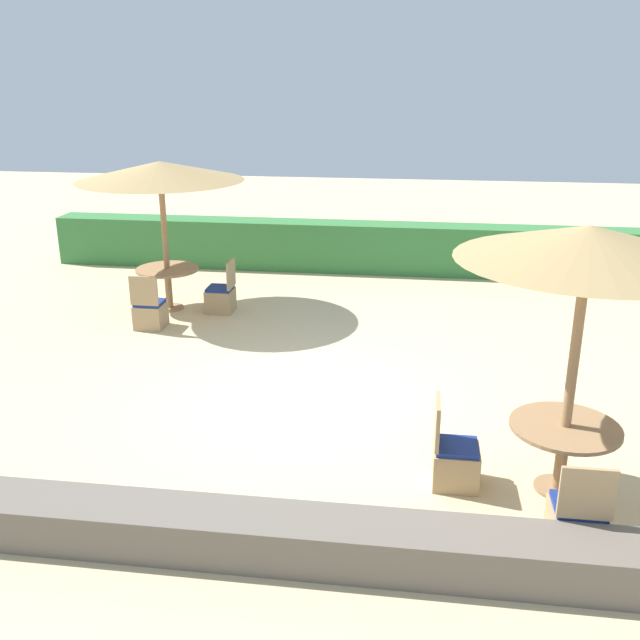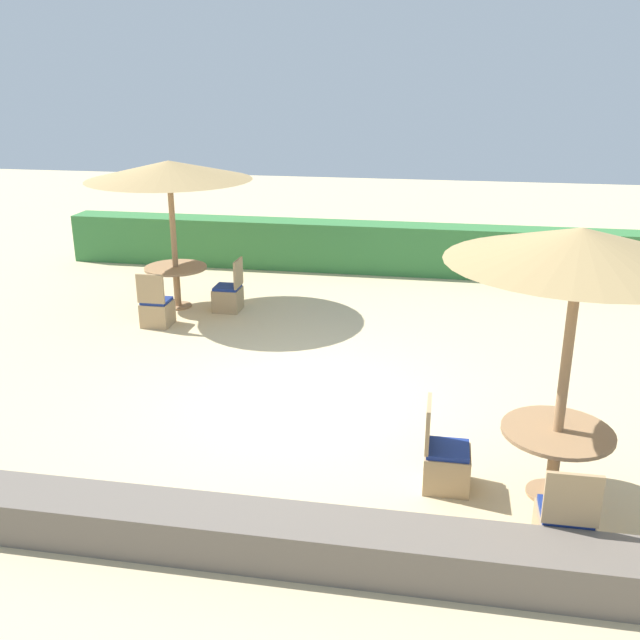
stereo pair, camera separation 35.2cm
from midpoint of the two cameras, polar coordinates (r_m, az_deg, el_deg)
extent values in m
plane|color=#D1BA8C|center=(9.21, -1.62, -6.53)|extent=(40.00, 40.00, 0.00)
cube|color=#387A3D|center=(15.04, 2.36, 5.85)|extent=(13.00, 0.70, 1.02)
cube|color=#6B6056|center=(6.47, -6.34, -16.82)|extent=(10.00, 0.56, 0.42)
cylinder|color=#93704C|center=(12.70, -13.08, 6.28)|extent=(0.10, 0.10, 2.51)
cone|color=tan|center=(12.50, -13.49, 11.52)|extent=(2.82, 2.82, 0.32)
cylinder|color=#93704C|center=(13.03, -12.67, 0.97)|extent=(0.48, 0.48, 0.03)
cylinder|color=#93704C|center=(12.93, -12.78, 2.39)|extent=(0.12, 0.12, 0.70)
cylinder|color=#93704C|center=(12.83, -12.90, 3.97)|extent=(1.09, 1.09, 0.04)
cube|color=tan|center=(12.09, -14.21, 0.33)|extent=(0.46, 0.46, 0.40)
cube|color=navy|center=(12.02, -14.29, 1.34)|extent=(0.42, 0.42, 0.05)
cube|color=tan|center=(11.75, -14.77, 2.26)|extent=(0.46, 0.04, 0.48)
cube|color=tan|center=(12.64, -8.76, 1.55)|extent=(0.46, 0.46, 0.40)
cube|color=navy|center=(12.57, -8.81, 2.52)|extent=(0.42, 0.42, 0.05)
cube|color=tan|center=(12.44, -7.95, 3.66)|extent=(0.04, 0.46, 0.48)
cylinder|color=#93704C|center=(7.17, 18.24, -3.80)|extent=(0.10, 0.10, 2.64)
cone|color=tan|center=(6.80, 19.33, 5.84)|extent=(2.41, 2.41, 0.32)
cylinder|color=#93704C|center=(7.76, 17.22, -12.69)|extent=(0.48, 0.48, 0.03)
cylinder|color=#93704C|center=(7.59, 17.46, -10.60)|extent=(0.12, 0.12, 0.68)
cylinder|color=#93704C|center=(7.43, 17.74, -8.18)|extent=(1.08, 1.08, 0.04)
cube|color=tan|center=(7.52, 9.46, -11.47)|extent=(0.46, 0.46, 0.40)
cube|color=navy|center=(7.40, 9.55, -9.97)|extent=(0.42, 0.42, 0.05)
cube|color=tan|center=(7.27, 8.00, -8.09)|extent=(0.04, 0.46, 0.48)
cube|color=tan|center=(6.87, 18.32, -15.56)|extent=(0.46, 0.46, 0.40)
cube|color=navy|center=(6.74, 18.53, -13.98)|extent=(0.42, 0.42, 0.05)
cube|color=tan|center=(6.43, 19.11, -13.02)|extent=(0.46, 0.04, 0.48)
camera|label=1|loc=(0.18, -91.07, -0.38)|focal=40.00mm
camera|label=2|loc=(0.18, 88.93, 0.38)|focal=40.00mm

